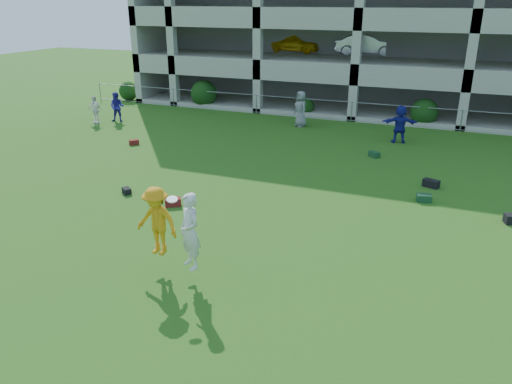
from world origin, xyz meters
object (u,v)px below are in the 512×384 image
at_px(bystander_c, 301,109).
at_px(parking_garage, 383,10).
at_px(bystander_b, 95,110).
at_px(crate_d, 510,219).
at_px(bystander_a, 117,107).
at_px(frisbee_contest, 167,224).
at_px(bystander_d, 400,124).

bearing_deg(bystander_c, parking_garage, 119.54).
height_order(bystander_b, crate_d, bystander_b).
height_order(bystander_a, bystander_b, bystander_a).
relative_size(bystander_b, bystander_c, 0.79).
height_order(bystander_b, parking_garage, parking_garage).
xyz_separation_m(bystander_b, parking_garage, (13.61, 14.66, 5.23)).
height_order(crate_d, parking_garage, parking_garage).
xyz_separation_m(bystander_b, bystander_c, (11.19, 3.76, 0.21)).
bearing_deg(bystander_b, frisbee_contest, -41.20).
bearing_deg(frisbee_contest, bystander_c, 95.67).
bearing_deg(bystander_b, parking_garage, 51.32).
bearing_deg(bystander_d, bystander_a, -7.96).
height_order(bystander_a, frisbee_contest, frisbee_contest).
bearing_deg(parking_garage, crate_d, -69.55).
relative_size(bystander_b, bystander_d, 0.84).
bearing_deg(bystander_d, bystander_c, -27.41).
xyz_separation_m(bystander_b, crate_d, (21.38, -6.20, -0.64)).
bearing_deg(bystander_c, bystander_a, -122.01).
xyz_separation_m(bystander_d, parking_garage, (-3.18, 12.28, 5.07)).
bearing_deg(bystander_b, bystander_d, 12.27).
relative_size(bystander_a, bystander_c, 0.86).
xyz_separation_m(bystander_c, crate_d, (10.20, -9.96, -0.84)).
height_order(bystander_a, bystander_d, bystander_d).
relative_size(bystander_a, bystander_d, 0.91).
xyz_separation_m(bystander_c, parking_garage, (2.42, 10.89, 5.02)).
height_order(bystander_a, parking_garage, parking_garage).
bearing_deg(bystander_c, frisbee_contest, -42.28).
distance_m(bystander_c, frisbee_contest, 16.89).
xyz_separation_m(bystander_b, bystander_d, (16.78, 2.38, 0.15)).
bearing_deg(bystander_a, bystander_d, -15.83).
xyz_separation_m(bystander_d, frisbee_contest, (-3.93, -15.41, 0.48)).
bearing_deg(parking_garage, frisbee_contest, -91.56).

